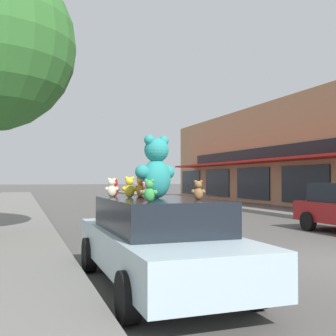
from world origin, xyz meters
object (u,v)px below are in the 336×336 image
teddy_bear_green (149,191)px  teddy_bear_brown (198,190)px  teddy_bear_cream (112,188)px  teddy_bear_giant (156,168)px  teddy_bear_orange (141,188)px  teddy_bear_yellow (130,187)px  plush_art_car (158,240)px  teddy_bear_pink (146,191)px  teddy_bear_black (141,187)px  teddy_bear_red (115,188)px

teddy_bear_green → teddy_bear_brown: bearing=-126.4°
teddy_bear_green → teddy_bear_cream: size_ratio=0.94×
teddy_bear_giant → teddy_bear_orange: size_ratio=2.94×
teddy_bear_brown → teddy_bear_yellow: 1.31m
plush_art_car → teddy_bear_brown: size_ratio=16.13×
teddy_bear_orange → teddy_bear_brown: bearing=167.9°
teddy_bear_brown → teddy_bear_pink: teddy_bear_brown is taller
plush_art_car → teddy_bear_black: (0.05, 1.19, 0.81)m
teddy_bear_black → teddy_bear_red: (-0.49, -0.02, -0.01)m
teddy_bear_pink → teddy_bear_orange: bearing=-79.3°
teddy_bear_brown → teddy_bear_red: (-0.89, 1.70, 0.01)m
teddy_bear_giant → teddy_bear_red: teddy_bear_giant is taller
teddy_bear_orange → teddy_bear_yellow: bearing=27.5°
plush_art_car → teddy_bear_green: teddy_bear_green is taller
plush_art_car → teddy_bear_pink: size_ratio=17.47×
teddy_bear_brown → teddy_bear_pink: bearing=-1.7°
teddy_bear_orange → teddy_bear_pink: teddy_bear_orange is taller
teddy_bear_giant → teddy_bear_brown: 0.86m
plush_art_car → teddy_bear_giant: size_ratio=4.66×
teddy_bear_orange → teddy_bear_green: teddy_bear_orange is taller
teddy_bear_giant → teddy_bear_yellow: bearing=-68.1°
teddy_bear_green → teddy_bear_black: 2.11m
teddy_bear_giant → teddy_bear_red: 1.18m
teddy_bear_brown → teddy_bear_red: bearing=-39.8°
plush_art_car → teddy_bear_brown: (0.45, -0.54, 0.78)m
teddy_bear_green → teddy_bear_cream: bearing=-53.4°
teddy_bear_pink → teddy_bear_cream: teddy_bear_cream is taller
teddy_bear_green → teddy_bear_black: (0.45, 2.06, 0.02)m
teddy_bear_giant → teddy_bear_black: 1.11m
teddy_bear_yellow → teddy_bear_red: teddy_bear_yellow is taller
teddy_bear_orange → teddy_bear_red: (-0.30, 0.71, -0.01)m
teddy_bear_pink → teddy_bear_black: teddy_bear_black is taller
plush_art_car → teddy_bear_orange: (-0.14, 0.45, 0.81)m
teddy_bear_black → teddy_bear_cream: teddy_bear_black is taller
teddy_bear_orange → teddy_bear_red: bearing=-20.4°
teddy_bear_yellow → teddy_bear_red: (-0.11, 0.65, -0.02)m
teddy_bear_brown → teddy_bear_cream: size_ratio=0.89×
plush_art_car → teddy_bear_brown: 1.05m
teddy_bear_yellow → teddy_bear_black: (0.37, 0.67, -0.00)m
teddy_bear_brown → teddy_bear_black: 1.77m
teddy_bear_brown → teddy_bear_red: size_ratio=0.92×
plush_art_car → teddy_bear_pink: 0.84m
teddy_bear_green → teddy_bear_black: teddy_bear_black is taller
plush_art_car → teddy_bear_pink: (-0.25, -0.22, 0.77)m
teddy_bear_red → teddy_bear_cream: teddy_bear_cream is taller
teddy_bear_giant → teddy_bear_green: 1.13m
teddy_bear_giant → teddy_bear_green: (-0.41, -1.00, -0.34)m
teddy_bear_orange → teddy_bear_yellow: 0.19m
teddy_bear_brown → teddy_bear_yellow: teddy_bear_yellow is taller
teddy_bear_giant → teddy_bear_yellow: 0.61m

